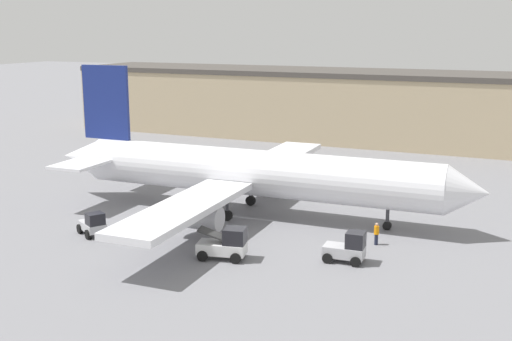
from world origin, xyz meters
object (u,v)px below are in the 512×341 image
belt_loader_truck (226,244)px  baggage_tug (93,224)px  ground_crew_worker (376,233)px  pushback_tug (348,248)px  airplane (245,172)px

belt_loader_truck → baggage_tug: bearing=165.4°
ground_crew_worker → baggage_tug: 21.85m
ground_crew_worker → belt_loader_truck: belt_loader_truck is taller
baggage_tug → pushback_tug: 19.97m
ground_crew_worker → airplane: bearing=33.1°
airplane → pushback_tug: bearing=-36.4°
airplane → baggage_tug: airplane is taller
pushback_tug → belt_loader_truck: bearing=-163.5°
baggage_tug → airplane: bearing=81.9°
airplane → ground_crew_worker: 13.25m
ground_crew_worker → belt_loader_truck: 11.54m
ground_crew_worker → belt_loader_truck: bearing=88.0°
airplane → pushback_tug: (11.48, -7.98, -2.68)m
airplane → baggage_tug: 13.56m
belt_loader_truck → pushback_tug: bearing=7.4°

